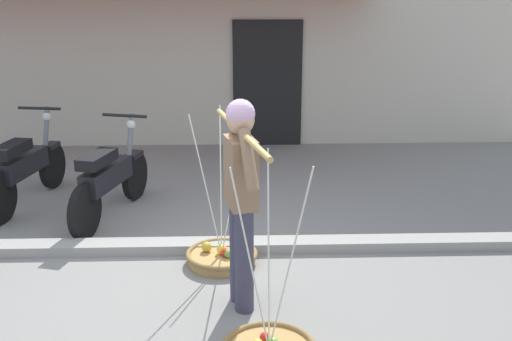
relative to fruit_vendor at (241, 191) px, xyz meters
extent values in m
plane|color=gray|center=(-0.50, 0.36, -0.98)|extent=(90.00, 90.00, 0.00)
cube|color=gray|center=(-0.50, 1.06, -0.93)|extent=(20.00, 0.24, 0.10)
cylinder|color=#38384C|center=(0.02, -0.09, -0.55)|extent=(0.15, 0.15, 0.86)
cylinder|color=#38384C|center=(-0.02, 0.09, -0.55)|extent=(0.15, 0.15, 0.86)
cube|color=#84664C|center=(0.00, 0.00, 0.15)|extent=(0.27, 0.38, 0.54)
sphere|color=tan|center=(0.00, 0.00, 0.56)|extent=(0.21, 0.21, 0.21)
sphere|color=#D1A8CC|center=(0.00, 0.00, 0.61)|extent=(0.22, 0.22, 0.22)
cylinder|color=#84664C|center=(0.05, -0.23, 0.32)|extent=(0.16, 0.35, 0.43)
cylinder|color=#84664C|center=(-0.05, 0.23, 0.32)|extent=(0.16, 0.35, 0.43)
cylinder|color=tan|center=(0.00, 0.00, 0.47)|extent=(0.40, 1.56, 0.04)
sphere|color=red|center=(0.16, -0.69, -0.85)|extent=(0.08, 0.08, 0.08)
cylinder|color=silver|center=(0.18, -0.63, -0.21)|extent=(0.01, 0.30, 1.36)
cylinder|color=silver|center=(0.05, -0.85, -0.21)|extent=(0.26, 0.16, 1.36)
cylinder|color=silver|center=(0.31, -0.85, -0.21)|extent=(0.26, 0.16, 1.36)
cylinder|color=#B2894C|center=(-0.18, 0.77, -0.93)|extent=(0.63, 0.63, 0.09)
torus|color=olive|center=(-0.18, 0.77, -0.88)|extent=(0.68, 0.68, 0.05)
sphere|color=#68A13D|center=(-0.12, 0.70, -0.85)|extent=(0.08, 0.08, 0.08)
sphere|color=gold|center=(-0.32, 0.84, -0.84)|extent=(0.10, 0.10, 0.10)
sphere|color=yellow|center=(-0.18, 0.78, -0.84)|extent=(0.10, 0.10, 0.10)
sphere|color=red|center=(-0.14, 0.72, -0.85)|extent=(0.08, 0.08, 0.08)
cylinder|color=silver|center=(-0.18, 0.92, -0.21)|extent=(0.01, 0.30, 1.36)
cylinder|color=silver|center=(-0.31, 0.70, -0.21)|extent=(0.26, 0.16, 1.36)
cylinder|color=silver|center=(-0.05, 0.70, -0.21)|extent=(0.26, 0.16, 1.36)
cylinder|color=black|center=(-2.40, 3.08, -0.69)|extent=(0.18, 0.59, 0.58)
cylinder|color=black|center=(-2.61, 1.86, -0.69)|extent=(0.18, 0.59, 0.58)
cube|color=black|center=(-2.40, 3.08, -0.43)|extent=(0.19, 0.30, 0.06)
cube|color=black|center=(-2.52, 2.37, -0.47)|extent=(0.35, 0.92, 0.24)
cube|color=black|center=(-2.55, 2.19, -0.23)|extent=(0.31, 0.59, 0.12)
cylinder|color=slate|center=(-2.41, 2.98, -0.30)|extent=(0.11, 0.30, 0.76)
cylinder|color=black|center=(-2.43, 2.90, 0.09)|extent=(0.54, 0.13, 0.04)
sphere|color=silver|center=(-2.40, 3.06, -0.05)|extent=(0.11, 0.11, 0.11)
cylinder|color=black|center=(-1.27, 2.61, -0.69)|extent=(0.23, 0.58, 0.58)
cylinder|color=black|center=(-1.59, 1.41, -0.69)|extent=(0.23, 0.58, 0.58)
cube|color=black|center=(-1.27, 2.61, -0.43)|extent=(0.21, 0.31, 0.06)
cube|color=black|center=(-1.45, 1.91, -0.47)|extent=(0.42, 0.92, 0.24)
cube|color=black|center=(-1.50, 1.74, -0.23)|extent=(0.36, 0.60, 0.12)
cylinder|color=slate|center=(-1.29, 2.51, -0.30)|extent=(0.13, 0.30, 0.76)
cylinder|color=black|center=(-1.31, 2.44, 0.09)|extent=(0.53, 0.17, 0.04)
sphere|color=silver|center=(-1.27, 2.59, -0.05)|extent=(0.11, 0.11, 0.11)
cube|color=beige|center=(-1.48, 7.69, 1.12)|extent=(13.00, 5.00, 4.20)
cube|color=black|center=(0.47, 5.17, 0.02)|extent=(1.10, 0.06, 2.00)
camera|label=1|loc=(-0.03, -4.33, 1.50)|focal=41.83mm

